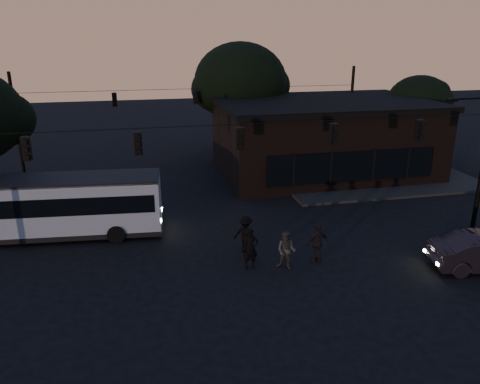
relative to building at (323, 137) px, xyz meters
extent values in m
plane|color=black|center=(-9.00, -15.97, -2.71)|extent=(120.00, 120.00, 0.00)
cube|color=black|center=(3.00, -1.97, -2.63)|extent=(14.00, 10.00, 0.15)
cube|color=black|center=(0.00, 0.03, -0.21)|extent=(15.00, 10.00, 5.00)
cube|color=black|center=(0.00, 0.03, 2.49)|extent=(15.40, 10.40, 0.40)
cube|color=black|center=(0.00, -5.09, -0.91)|extent=(11.50, 0.18, 2.00)
cylinder|color=black|center=(-5.00, 6.03, -0.71)|extent=(0.44, 0.44, 4.00)
ellipsoid|color=black|center=(-5.00, 6.03, 3.49)|extent=(7.60, 7.60, 6.46)
cylinder|color=black|center=(9.00, 2.03, -1.21)|extent=(0.44, 0.44, 3.00)
ellipsoid|color=black|center=(9.00, 2.03, 1.94)|extent=(5.20, 5.20, 4.42)
cylinder|color=black|center=(-9.00, -11.97, 3.49)|extent=(26.00, 0.03, 0.03)
cube|color=black|center=(-18.00, -11.97, 2.84)|extent=(0.34, 0.30, 1.00)
cube|color=black|center=(-13.50, -11.97, 2.84)|extent=(0.34, 0.30, 1.00)
cube|color=black|center=(-9.00, -11.97, 2.84)|extent=(0.34, 0.30, 1.00)
cube|color=black|center=(-4.50, -11.97, 2.84)|extent=(0.34, 0.30, 1.00)
cube|color=black|center=(0.00, -11.97, 2.84)|extent=(0.34, 0.30, 1.00)
cylinder|color=black|center=(-22.00, 4.03, 1.04)|extent=(0.24, 0.24, 7.50)
cylinder|color=black|center=(4.00, 4.03, 1.04)|extent=(0.24, 0.24, 7.50)
cylinder|color=black|center=(-9.00, 4.03, 3.29)|extent=(26.00, 0.03, 0.03)
cube|color=black|center=(-15.00, 4.03, 2.64)|extent=(0.34, 0.30, 1.00)
cube|color=black|center=(-9.00, 4.03, 2.64)|extent=(0.34, 0.30, 1.00)
cube|color=black|center=(-3.00, 4.03, 2.64)|extent=(0.34, 0.30, 1.00)
cube|color=#8A9DB0|center=(-18.10, -8.26, -0.94)|extent=(11.27, 3.47, 2.62)
cube|color=black|center=(-18.10, -8.26, -0.69)|extent=(10.83, 3.48, 0.91)
cube|color=black|center=(-18.10, -8.26, 0.37)|extent=(11.27, 3.47, 0.15)
cube|color=black|center=(-18.10, -8.26, -2.35)|extent=(11.37, 3.54, 0.25)
cylinder|color=black|center=(-14.90, -9.81, -2.25)|extent=(0.93, 0.33, 0.91)
cylinder|color=black|center=(-14.68, -7.30, -2.25)|extent=(0.93, 0.33, 0.91)
imported|color=black|center=(-8.95, -13.89, -1.75)|extent=(0.72, 0.48, 1.92)
imported|color=#32312E|center=(-7.40, -14.25, -1.82)|extent=(1.10, 1.05, 1.78)
imported|color=black|center=(-5.78, -13.90, -1.77)|extent=(1.16, 0.64, 1.87)
imported|color=black|center=(-8.78, -12.22, -1.78)|extent=(1.38, 1.21, 1.85)
camera|label=1|loc=(-13.46, -32.17, 7.37)|focal=35.00mm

